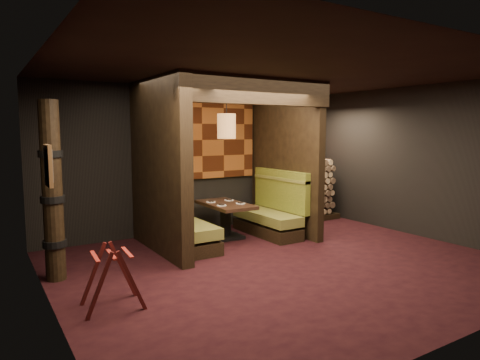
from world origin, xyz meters
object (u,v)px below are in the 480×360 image
Objects in this scene: pendant_lamp at (227,126)px; luggage_rack at (112,275)px; dining_table at (225,215)px; booth_bench_right at (271,214)px; firewood_stack at (302,190)px; totem_column at (52,193)px; booth_bench_left at (181,225)px.

pendant_lamp is 3.76m from luggage_rack.
luggage_rack reaches higher than dining_table.
booth_bench_right is 1.55m from firewood_stack.
totem_column is 5.50m from firewood_stack.
totem_column is at bearing 106.63° from luggage_rack.
booth_bench_right is 0.67× the size of totem_column.
firewood_stack is (4.94, 2.57, 0.30)m from luggage_rack.
booth_bench_left is at bearing 180.00° from booth_bench_right.
firewood_stack is at bearing 27.46° from luggage_rack.
pendant_lamp is at bearing 12.80° from totem_column.
booth_bench_left is 0.92× the size of firewood_stack.
dining_table is 2.33m from firewood_stack.
dining_table is 1.68× the size of luggage_rack.
booth_bench_right is 0.92× the size of firewood_stack.
dining_table is 3.25m from totem_column.
firewood_stack is at bearing 13.71° from pendant_lamp.
pendant_lamp reaches higher than luggage_rack.
totem_column is at bearing -167.20° from pendant_lamp.
pendant_lamp is at bearing 36.97° from luggage_rack.
pendant_lamp reaches higher than booth_bench_left.
luggage_rack is (-3.59, -1.87, -0.02)m from booth_bench_right.
firewood_stack reaches higher than booth_bench_left.
booth_bench_right is at bearing 27.50° from luggage_rack.
booth_bench_right reaches higher than luggage_rack.
pendant_lamp is (-0.91, 0.15, 1.68)m from booth_bench_right.
luggage_rack is at bearing -142.36° from dining_table.
booth_bench_right is 1.92m from pendant_lamp.
firewood_stack is (2.26, 0.55, -1.40)m from pendant_lamp.
booth_bench_right is 1.26× the size of dining_table.
booth_bench_left is at bearing -171.45° from pendant_lamp.
firewood_stack is at bearing 27.35° from booth_bench_right.
booth_bench_right is at bearing -9.25° from pendant_lamp.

